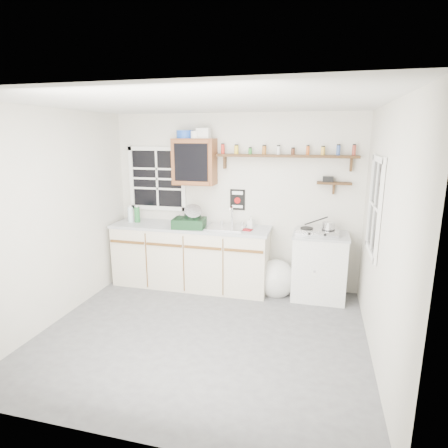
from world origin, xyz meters
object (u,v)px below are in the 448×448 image
Objects in this scene: spice_shelf at (285,155)px; dish_rack at (190,220)px; right_cabinet at (319,266)px; main_cabinet at (191,256)px; upper_cabinet at (194,162)px; hotplate at (317,231)px.

spice_shelf is 3.99× the size of dish_rack.
spice_shelf reaches higher than dish_rack.
main_cabinet is at bearing -179.21° from right_cabinet.
main_cabinet is 1.98m from spice_shelf.
upper_cabinet is at bearing 176.24° from right_cabinet.
upper_cabinet is (-1.80, 0.12, 1.37)m from right_cabinet.
dish_rack is at bearing -174.97° from hotplate.
dish_rack is (0.01, -0.25, -0.80)m from upper_cabinet.
right_cabinet is 2.26m from upper_cabinet.
right_cabinet is at bearing -19.54° from spice_shelf.
main_cabinet is 1.84m from right_cabinet.
right_cabinet is 1.89m from dish_rack.
upper_cabinet reaches higher than hotplate.
upper_cabinet reaches higher than main_cabinet.
hotplate is (1.75, -0.14, -0.88)m from upper_cabinet.
spice_shelf reaches higher than hotplate.
right_cabinet is at bearing -2.00° from dish_rack.
hotplate reaches higher than main_cabinet.
dish_rack is at bearing -175.75° from right_cabinet.
hotplate is (-0.05, -0.02, 0.49)m from right_cabinet.
dish_rack is at bearing -165.75° from spice_shelf.
right_cabinet is (1.83, 0.03, -0.01)m from main_cabinet.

